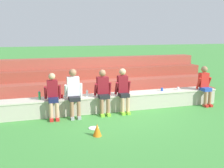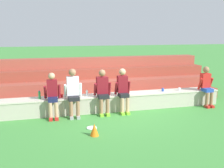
# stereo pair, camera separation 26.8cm
# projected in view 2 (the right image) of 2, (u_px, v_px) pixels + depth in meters

# --- Properties ---
(ground_plane) EXTENTS (80.00, 80.00, 0.00)m
(ground_plane) POSITION_uv_depth(u_px,v_px,m) (119.00, 112.00, 8.23)
(ground_plane) COLOR #428E3D
(stone_seating_wall) EXTENTS (7.22, 0.62, 0.53)m
(stone_seating_wall) POSITION_uv_depth(u_px,v_px,m) (117.00, 101.00, 8.45)
(stone_seating_wall) COLOR #B7AF9E
(stone_seating_wall) RESTS_ON ground
(brick_bleachers) EXTENTS (8.42, 2.32, 1.50)m
(brick_bleachers) POSITION_uv_depth(u_px,v_px,m) (104.00, 82.00, 10.24)
(brick_bleachers) COLOR #974031
(brick_bleachers) RESTS_ON ground
(person_far_left) EXTENTS (0.49, 0.58, 1.35)m
(person_far_left) POSITION_uv_depth(u_px,v_px,m) (52.00, 94.00, 7.59)
(person_far_left) COLOR tan
(person_far_left) RESTS_ON ground
(person_left_of_center) EXTENTS (0.54, 0.58, 1.45)m
(person_left_of_center) POSITION_uv_depth(u_px,v_px,m) (73.00, 91.00, 7.71)
(person_left_of_center) COLOR #996B4C
(person_left_of_center) RESTS_ON ground
(person_center) EXTENTS (0.54, 0.54, 1.39)m
(person_center) POSITION_uv_depth(u_px,v_px,m) (103.00, 90.00, 7.93)
(person_center) COLOR #996B4C
(person_center) RESTS_ON ground
(person_right_of_center) EXTENTS (0.50, 0.54, 1.40)m
(person_right_of_center) POSITION_uv_depth(u_px,v_px,m) (123.00, 89.00, 8.08)
(person_right_of_center) COLOR tan
(person_right_of_center) RESTS_ON ground
(person_far_right) EXTENTS (0.50, 0.55, 1.37)m
(person_far_right) POSITION_uv_depth(u_px,v_px,m) (206.00, 85.00, 8.81)
(person_far_right) COLOR #996B4C
(person_far_right) RESTS_ON ground
(water_bottle_near_left) EXTENTS (0.07, 0.07, 0.25)m
(water_bottle_near_left) POSITION_uv_depth(u_px,v_px,m) (39.00, 95.00, 7.76)
(water_bottle_near_left) COLOR green
(water_bottle_near_left) RESTS_ON stone_seating_wall
(water_bottle_center_gap) EXTENTS (0.06, 0.06, 0.21)m
(water_bottle_center_gap) POSITION_uv_depth(u_px,v_px,m) (87.00, 93.00, 8.10)
(water_bottle_center_gap) COLOR silver
(water_bottle_center_gap) RESTS_ON stone_seating_wall
(plastic_cup_left_end) EXTENTS (0.09, 0.09, 0.10)m
(plastic_cup_left_end) POSITION_uv_depth(u_px,v_px,m) (62.00, 96.00, 7.96)
(plastic_cup_left_end) COLOR red
(plastic_cup_left_end) RESTS_ON stone_seating_wall
(plastic_cup_middle) EXTENTS (0.08, 0.08, 0.10)m
(plastic_cup_middle) POSITION_uv_depth(u_px,v_px,m) (163.00, 90.00, 8.78)
(plastic_cup_middle) COLOR blue
(plastic_cup_middle) RESTS_ON stone_seating_wall
(plastic_cup_right_end) EXTENTS (0.08, 0.08, 0.11)m
(plastic_cup_right_end) POSITION_uv_depth(u_px,v_px,m) (179.00, 89.00, 8.90)
(plastic_cup_right_end) COLOR white
(plastic_cup_right_end) RESTS_ON stone_seating_wall
(frisbee) EXTENTS (0.28, 0.28, 0.02)m
(frisbee) POSITION_uv_depth(u_px,v_px,m) (92.00, 128.00, 6.85)
(frisbee) COLOR white
(frisbee) RESTS_ON ground
(sports_cone) EXTENTS (0.22, 0.22, 0.31)m
(sports_cone) POSITION_uv_depth(u_px,v_px,m) (94.00, 130.00, 6.33)
(sports_cone) COLOR orange
(sports_cone) RESTS_ON ground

